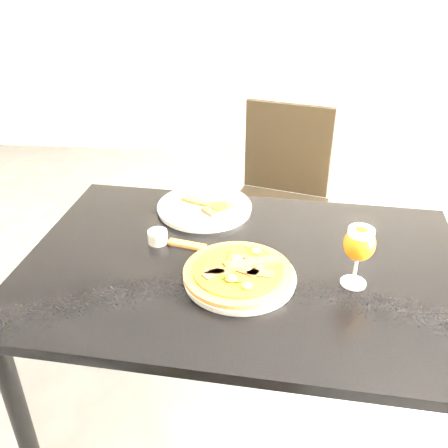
# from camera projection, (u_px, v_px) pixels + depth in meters

# --- Properties ---
(dining_table) EXTENTS (1.27, 0.91, 0.75)m
(dining_table) POSITION_uv_depth(u_px,v_px,m) (242.00, 289.00, 1.41)
(dining_table) COLOR black
(dining_table) RESTS_ON ground
(chair_far) EXTENTS (0.51, 0.51, 0.89)m
(chair_far) POSITION_uv_depth(u_px,v_px,m) (278.00, 199.00, 2.25)
(chair_far) COLOR black
(chair_far) RESTS_ON ground
(plate_main) EXTENTS (0.37, 0.37, 0.02)m
(plate_main) POSITION_uv_depth(u_px,v_px,m) (240.00, 277.00, 1.29)
(plate_main) COLOR silver
(plate_main) RESTS_ON dining_table
(pizza) EXTENTS (0.28, 0.28, 0.03)m
(pizza) POSITION_uv_depth(u_px,v_px,m) (239.00, 271.00, 1.28)
(pizza) COLOR #935723
(pizza) RESTS_ON plate_main
(plate_second) EXTENTS (0.36, 0.36, 0.02)m
(plate_second) POSITION_uv_depth(u_px,v_px,m) (205.00, 207.00, 1.62)
(plate_second) COLOR silver
(plate_second) RESTS_ON dining_table
(crust_scraps) EXTENTS (0.19, 0.13, 0.01)m
(crust_scraps) POSITION_uv_depth(u_px,v_px,m) (213.00, 206.00, 1.60)
(crust_scraps) COLOR #935723
(crust_scraps) RESTS_ON plate_second
(loose_crust) EXTENTS (0.12, 0.05, 0.01)m
(loose_crust) POSITION_uv_depth(u_px,v_px,m) (187.00, 245.00, 1.43)
(loose_crust) COLOR #935723
(loose_crust) RESTS_ON dining_table
(sauce_cup) EXTENTS (0.06, 0.06, 0.04)m
(sauce_cup) POSITION_uv_depth(u_px,v_px,m) (158.00, 236.00, 1.44)
(sauce_cup) COLOR beige
(sauce_cup) RESTS_ON dining_table
(beer_glass) EXTENTS (0.08, 0.08, 0.17)m
(beer_glass) POSITION_uv_depth(u_px,v_px,m) (359.00, 244.00, 1.22)
(beer_glass) COLOR #B8BDC2
(beer_glass) RESTS_ON dining_table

